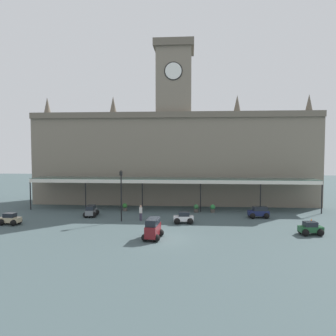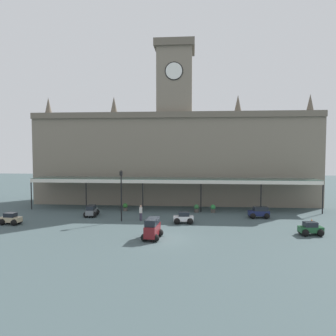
{
  "view_description": "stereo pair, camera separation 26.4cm",
  "coord_description": "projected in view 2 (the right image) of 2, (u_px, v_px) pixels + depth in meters",
  "views": [
    {
      "loc": [
        2.42,
        -26.79,
        7.62
      ],
      "look_at": [
        0.0,
        6.38,
        5.7
      ],
      "focal_mm": 33.98,
      "sensor_mm": 36.0,
      "label": 1
    },
    {
      "loc": [
        2.68,
        -26.77,
        7.62
      ],
      "look_at": [
        0.0,
        6.38,
        5.7
      ],
      "focal_mm": 33.98,
      "sensor_mm": 36.0,
      "label": 2
    }
  ],
  "objects": [
    {
      "name": "car_beige_sedan",
      "position": [
        11.0,
        219.0,
        32.37
      ],
      "size": [
        2.12,
        1.64,
        1.19
      ],
      "color": "tan",
      "rests_on": "ground"
    },
    {
      "name": "victorian_lamppost",
      "position": [
        121.0,
        190.0,
        33.67
      ],
      "size": [
        0.3,
        0.3,
        5.46
      ],
      "color": "black",
      "rests_on": "ground"
    },
    {
      "name": "car_white_sedan",
      "position": [
        184.0,
        219.0,
        32.83
      ],
      "size": [
        2.09,
        1.58,
        1.19
      ],
      "color": "silver",
      "rests_on": "ground"
    },
    {
      "name": "entrance_canopy",
      "position": [
        172.0,
        180.0,
        40.21
      ],
      "size": [
        36.07,
        3.26,
        3.98
      ],
      "color": "#38564C",
      "rests_on": "ground"
    },
    {
      "name": "traffic_cone",
      "position": [
        312.0,
        222.0,
        32.29
      ],
      "size": [
        0.4,
        0.4,
        0.6
      ],
      "primitive_type": "cone",
      "color": "orange",
      "rests_on": "ground"
    },
    {
      "name": "planter_by_canopy",
      "position": [
        196.0,
        208.0,
        38.66
      ],
      "size": [
        0.6,
        0.6,
        0.96
      ],
      "color": "#47423D",
      "rests_on": "ground"
    },
    {
      "name": "planter_forecourt_centre",
      "position": [
        213.0,
        208.0,
        38.51
      ],
      "size": [
        0.6,
        0.6,
        0.96
      ],
      "color": "#47423D",
      "rests_on": "ground"
    },
    {
      "name": "car_navy_estate",
      "position": [
        259.0,
        213.0,
        35.36
      ],
      "size": [
        2.32,
        1.67,
        1.27
      ],
      "color": "#19214C",
      "rests_on": "ground"
    },
    {
      "name": "ground_plane",
      "position": [
        162.0,
        238.0,
        27.3
      ],
      "size": [
        140.0,
        140.0,
        0.0
      ],
      "primitive_type": "plane",
      "color": "#3E4F51"
    },
    {
      "name": "planter_near_kerb",
      "position": [
        125.0,
        207.0,
        39.49
      ],
      "size": [
        0.6,
        0.6,
        0.96
      ],
      "color": "#47423D",
      "rests_on": "ground"
    },
    {
      "name": "car_maroon_van",
      "position": [
        152.0,
        229.0,
        27.1
      ],
      "size": [
        1.76,
        2.49,
        1.77
      ],
      "color": "maroon",
      "rests_on": "ground"
    },
    {
      "name": "station_building",
      "position": [
        175.0,
        153.0,
        45.44
      ],
      "size": [
        39.21,
        6.45,
        22.48
      ],
      "color": "slate",
      "rests_on": "ground"
    },
    {
      "name": "car_grey_estate",
      "position": [
        91.0,
        211.0,
        36.33
      ],
      "size": [
        1.67,
        2.32,
        1.27
      ],
      "color": "slate",
      "rests_on": "ground"
    },
    {
      "name": "pedestrian_beside_cars",
      "position": [
        141.0,
        212.0,
        34.14
      ],
      "size": [
        0.34,
        0.34,
        1.67
      ],
      "color": "#3F384C",
      "rests_on": "ground"
    },
    {
      "name": "car_green_sedan",
      "position": [
        311.0,
        230.0,
        28.3
      ],
      "size": [
        2.13,
        1.66,
        1.19
      ],
      "color": "#1E512D",
      "rests_on": "ground"
    }
  ]
}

